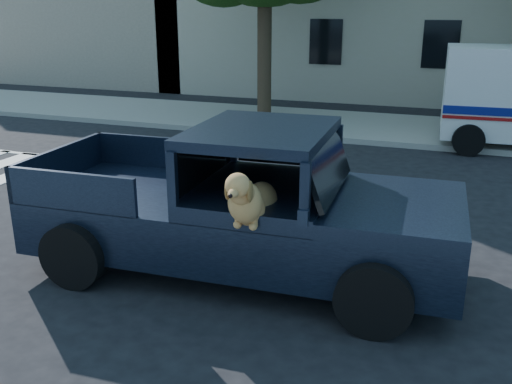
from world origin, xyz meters
TOP-DOWN VIEW (x-y plane):
  - ground at (0.00, 0.00)m, footprint 120.00×120.00m
  - far_sidewalk at (0.00, 9.20)m, footprint 60.00×4.00m
  - lane_stripes at (2.00, 3.40)m, footprint 21.60×0.14m
  - pickup_truck at (-0.78, -0.77)m, footprint 5.76×2.98m

SIDE VIEW (x-z plane):
  - ground at x=0.00m, z-range 0.00..0.00m
  - lane_stripes at x=2.00m, z-range 0.00..0.01m
  - far_sidewalk at x=0.00m, z-range 0.00..0.15m
  - pickup_truck at x=-0.78m, z-range -0.33..1.70m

